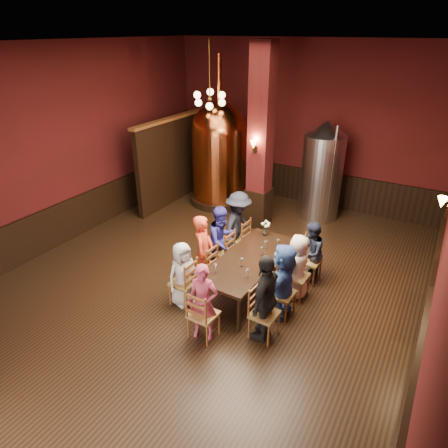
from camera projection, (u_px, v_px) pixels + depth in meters
The scene contains 37 objects.
room at pixel (210, 176), 7.36m from camera, with size 10.00×10.02×4.50m.
wainscot_right at pixel (423, 322), 6.35m from camera, with size 0.08×9.90×1.00m, color black.
wainscot_back at pixel (298, 184), 11.98m from camera, with size 7.90×0.08×1.00m, color black.
wainscot_left at pixel (76, 216), 9.92m from camera, with size 0.08×9.90×1.00m, color black.
column at pixel (261, 141), 9.66m from camera, with size 0.58×0.58×4.50m, color #490F12.
partition at pixel (176, 160), 11.75m from camera, with size 0.22×3.50×2.40m, color black.
pendant_cluster at pixel (210, 99), 10.04m from camera, with size 0.90×0.90×1.70m, color #A57226, non-canonical shape.
sconce_wall at pixel (448, 207), 6.24m from camera, with size 0.20×0.20×0.36m, color black, non-canonical shape.
sconce_column at pixel (255, 146), 9.45m from camera, with size 0.20×0.20×0.36m, color black, non-canonical shape.
dining_table at pixel (250, 261), 7.67m from camera, with size 1.10×2.44×0.75m.
chair_0 at pixel (183, 282), 7.42m from camera, with size 0.46×0.46×0.92m, color brown, non-canonical shape.
person_0 at pixel (183, 274), 7.35m from camera, with size 0.62×0.41×1.27m, color silver.
chair_1 at pixel (204, 266), 7.93m from camera, with size 0.46×0.46×0.92m, color brown, non-canonical shape.
person_1 at pixel (204, 252), 7.79m from camera, with size 0.57×0.37×1.55m, color red.
chair_2 at pixel (222, 252), 8.43m from camera, with size 0.46×0.46×0.92m, color brown, non-canonical shape.
person_2 at pixel (222, 240), 8.30m from camera, with size 0.72×0.36×1.49m, color navy.
chair_3 at pixel (238, 239), 8.94m from camera, with size 0.46×0.46×0.92m, color brown, non-canonical shape.
person_3 at pixel (238, 226), 8.79m from camera, with size 1.02×0.59×1.58m, color black.
chair_4 at pixel (265, 314), 6.60m from camera, with size 0.46×0.46×0.92m, color brown, non-canonical shape.
person_4 at pixel (265, 298), 6.46m from camera, with size 0.92×0.38×1.57m, color black.
chair_5 at pixel (282, 293), 7.11m from camera, with size 0.46×0.46×0.92m, color brown, non-canonical shape.
person_5 at pixel (283, 281), 7.00m from camera, with size 1.34×0.43×1.44m, color #3B63B3.
chair_6 at pixel (297, 276), 7.61m from camera, with size 0.46×0.46×0.92m, color brown, non-canonical shape.
person_6 at pixel (297, 267), 7.52m from camera, with size 0.65×0.42×1.32m, color silver.
chair_7 at pixel (310, 260), 8.12m from camera, with size 0.46×0.46×0.92m, color brown, non-canonical shape.
person_7 at pixel (311, 252), 8.03m from camera, with size 0.63×0.31×1.30m, color #1D243A.
chair_8 at pixel (203, 314), 6.60m from camera, with size 0.46×0.46×0.92m, color brown, non-canonical shape.
person_8 at pixel (203, 303), 6.49m from camera, with size 0.51×0.33×1.39m, color #B23B58.
copper_kettle at pixel (219, 153), 11.39m from camera, with size 1.97×1.97×4.12m.
steel_vessel at pixel (322, 171), 10.56m from camera, with size 1.20×1.20×2.62m.
rose_vase at pixel (265, 226), 8.39m from camera, with size 0.19×0.19×0.33m.
wine_glass_0 at pixel (242, 262), 7.34m from camera, with size 0.07×0.07×0.17m, color white, non-canonical shape.
wine_glass_1 at pixel (278, 243), 7.99m from camera, with size 0.07×0.07×0.17m, color white, non-canonical shape.
wine_glass_2 at pixel (262, 251), 7.71m from camera, with size 0.07×0.07×0.17m, color white, non-canonical shape.
wine_glass_3 at pixel (247, 274), 7.01m from camera, with size 0.07×0.07×0.17m, color white, non-canonical shape.
wine_glass_4 at pixel (215, 268), 7.16m from camera, with size 0.07×0.07×0.17m, color white, non-canonical shape.
wine_glass_5 at pixel (266, 245), 7.93m from camera, with size 0.07×0.07×0.17m, color white, non-canonical shape.
Camera 1 is at (3.73, -5.91, 4.72)m, focal length 32.00 mm.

